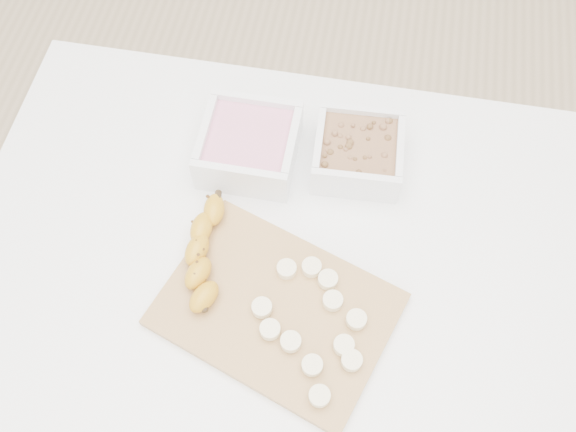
% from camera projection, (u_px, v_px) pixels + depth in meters
% --- Properties ---
extents(ground, '(3.50, 3.50, 0.00)m').
position_uv_depth(ground, '(286.00, 376.00, 1.64)').
color(ground, '#C6AD89').
rests_on(ground, ground).
extents(table, '(1.00, 0.70, 0.75)m').
position_uv_depth(table, '(285.00, 276.00, 1.06)').
color(table, white).
rests_on(table, ground).
extents(bowl_yogurt, '(0.15, 0.15, 0.07)m').
position_uv_depth(bowl_yogurt, '(249.00, 145.00, 1.03)').
color(bowl_yogurt, white).
rests_on(bowl_yogurt, table).
extents(bowl_granola, '(0.14, 0.14, 0.06)m').
position_uv_depth(bowl_granola, '(358.00, 152.00, 1.03)').
color(bowl_granola, white).
rests_on(bowl_granola, table).
extents(cutting_board, '(0.38, 0.32, 0.01)m').
position_uv_depth(cutting_board, '(277.00, 309.00, 0.93)').
color(cutting_board, '#B0894D').
rests_on(cutting_board, table).
extents(banana, '(0.06, 0.19, 0.03)m').
position_uv_depth(banana, '(205.00, 254.00, 0.94)').
color(banana, '#C58919').
rests_on(banana, cutting_board).
extents(banana_slices, '(0.16, 0.21, 0.02)m').
position_uv_depth(banana_slices, '(314.00, 322.00, 0.90)').
color(banana_slices, '#FDEDBC').
rests_on(banana_slices, cutting_board).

